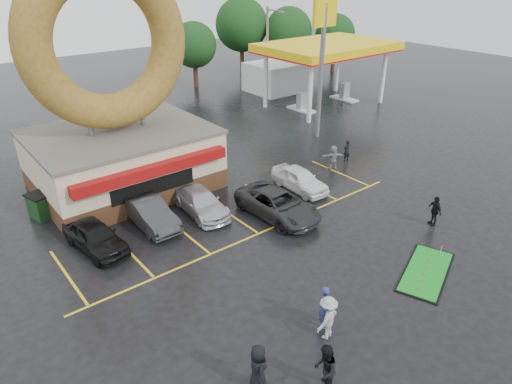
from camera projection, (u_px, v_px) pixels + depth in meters
ground at (304, 264)px, 21.38m from camera, size 120.00×120.00×0.00m
donut_shop at (117, 118)px, 26.73m from camera, size 10.20×8.70×13.50m
gas_station at (305, 62)px, 45.41m from camera, size 12.30×13.65×5.90m
shell_sign at (323, 41)px, 33.62m from camera, size 2.20×0.36×10.60m
streetlight_mid at (159, 73)px, 36.01m from camera, size 0.40×2.21×9.00m
streetlight_right at (268, 54)px, 43.38m from camera, size 0.40×2.21×9.00m
tree_far_a at (289, 31)px, 54.39m from camera, size 5.60×5.60×8.00m
tree_far_b at (335, 34)px, 56.63m from camera, size 4.90×4.90×7.00m
tree_far_c at (242, 25)px, 54.66m from camera, size 6.30×6.30×9.00m
tree_far_d at (194, 45)px, 49.41m from camera, size 4.90×4.90×7.00m
car_black at (95, 236)px, 22.18m from camera, size 2.28×4.44×1.45m
car_dgrey at (149, 212)px, 24.25m from camera, size 1.62×4.54×1.49m
car_silver at (201, 202)px, 25.47m from camera, size 2.22×4.65×1.31m
car_grey at (278, 204)px, 25.08m from camera, size 2.66×5.36×1.46m
car_white at (300, 179)px, 28.04m from camera, size 1.73×4.12×1.39m
person_blue at (326, 307)px, 17.38m from camera, size 0.76×0.61×1.81m
person_blackjkt at (325, 370)px, 14.67m from camera, size 1.16×1.12×1.89m
person_hoodie at (328, 318)px, 16.84m from camera, size 1.30×0.91×1.83m
person_bystander at (258, 369)px, 14.71m from camera, size 0.89×1.07×1.87m
person_cameraman at (435, 210)px, 24.26m from camera, size 0.73×1.05×1.66m
person_walker_near at (333, 157)px, 30.80m from camera, size 1.59×1.13×1.65m
person_walker_far at (347, 151)px, 32.06m from camera, size 0.57×0.39×1.53m
dumpster at (48, 203)px, 25.33m from camera, size 2.05×1.62×1.30m
putting_green at (426, 272)px, 20.80m from camera, size 4.60×3.22×0.53m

